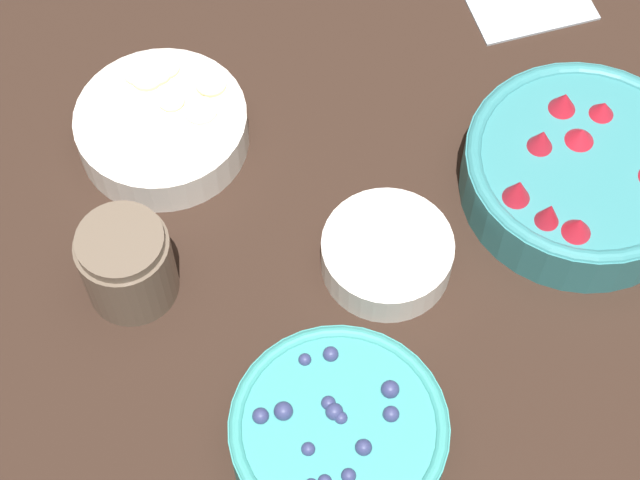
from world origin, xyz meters
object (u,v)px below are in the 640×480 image
object	(u,v)px
bowl_strawberries	(583,170)
bowl_blueberries	(339,434)
bowl_bananas	(162,125)
jar_chocolate	(129,268)
bowl_cream	(387,251)

from	to	relation	value
bowl_strawberries	bowl_blueberries	size ratio (longest dim) A/B	1.26
bowl_bananas	jar_chocolate	xyz separation A→B (m)	(-0.07, -0.15, 0.01)
bowl_blueberries	jar_chocolate	world-z (taller)	jar_chocolate
bowl_bananas	jar_chocolate	world-z (taller)	jar_chocolate
bowl_bananas	bowl_strawberries	bearing A→B (deg)	-28.58
bowl_blueberries	bowl_cream	world-z (taller)	bowl_blueberries
bowl_strawberries	bowl_bananas	world-z (taller)	bowl_strawberries
bowl_strawberries	jar_chocolate	distance (m)	0.43
bowl_blueberries	bowl_bananas	bearing A→B (deg)	97.86
bowl_bananas	jar_chocolate	size ratio (longest dim) A/B	1.93
bowl_strawberries	bowl_bananas	xyz separation A→B (m)	(-0.36, 0.19, -0.01)
bowl_blueberries	bowl_cream	xyz separation A→B (m)	(0.10, 0.15, -0.01)
bowl_blueberries	jar_chocolate	xyz separation A→B (m)	(-0.12, 0.21, 0.01)
bowl_strawberries	bowl_cream	bearing A→B (deg)	-176.34
bowl_cream	jar_chocolate	size ratio (longest dim) A/B	1.39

